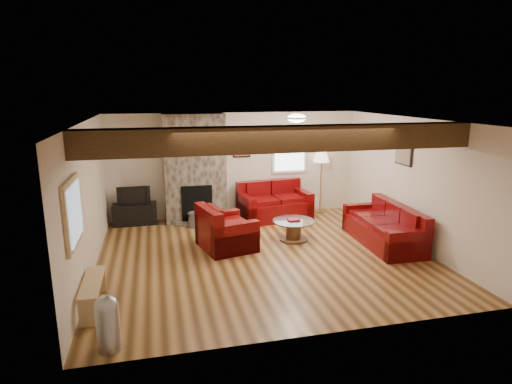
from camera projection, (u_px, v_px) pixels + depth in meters
room at (264, 190)px, 7.70m from camera, size 8.00×8.00×8.00m
oak_beam at (286, 139)px, 6.27m from camera, size 6.00×0.36×0.38m
chimney_breast at (195, 170)px, 9.84m from camera, size 1.40×0.67×2.50m
back_window at (290, 151)px, 10.50m from camera, size 0.90×0.08×1.10m
hatch_window at (73, 213)px, 5.57m from camera, size 0.08×1.00×0.90m
ceiling_dome at (297, 119)px, 8.48m from camera, size 0.40×0.40×0.18m
artwork_back at (242, 146)px, 10.20m from camera, size 0.42×0.06×0.52m
artwork_right at (403, 155)px, 8.54m from camera, size 0.06×0.55×0.42m
sofa_three at (383, 224)px, 8.52m from camera, size 0.92×2.08×0.79m
loveseat at (275, 201)px, 10.19m from camera, size 1.76×1.16×0.87m
armchair_red at (226, 227)px, 8.27m from camera, size 1.15×1.24×0.85m
coffee_table at (294, 230)px, 8.75m from camera, size 0.86×0.86×0.45m
tv_cabinet at (135, 214)px, 9.79m from camera, size 0.98×0.39×0.49m
television at (134, 195)px, 9.68m from camera, size 0.73×0.10×0.42m
floor_lamp at (322, 160)px, 10.58m from camera, size 0.40×0.40×1.56m
pine_bench at (93, 295)px, 6.00m from camera, size 0.26×1.10×0.41m
pedal_bin at (108, 323)px, 5.00m from camera, size 0.35×0.35×0.70m
coal_bucket at (195, 219)px, 9.64m from camera, size 0.35×0.35×0.33m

